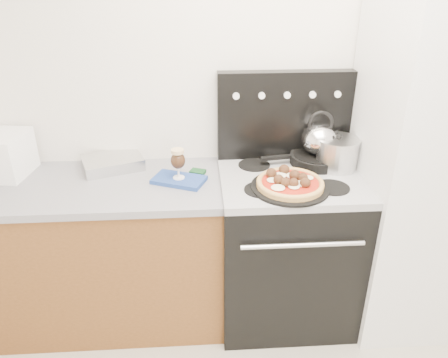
{
  "coord_description": "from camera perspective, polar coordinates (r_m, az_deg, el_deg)",
  "views": [
    {
      "loc": [
        -0.42,
        -0.9,
        1.95
      ],
      "look_at": [
        -0.29,
        1.05,
        0.98
      ],
      "focal_mm": 35.0,
      "sensor_mm": 36.0,
      "label": 1
    }
  ],
  "objects": [
    {
      "name": "base_cabinet",
      "position": [
        2.66,
        -16.46,
        -9.59
      ],
      "size": [
        1.45,
        0.6,
        0.86
      ],
      "primitive_type": "cube",
      "color": "brown",
      "rests_on": "ground"
    },
    {
      "name": "foil_sheet",
      "position": [
        2.55,
        -14.34,
        2.12
      ],
      "size": [
        0.38,
        0.33,
        0.06
      ],
      "primitive_type": "cube",
      "rotation": [
        0.0,
        0.0,
        0.35
      ],
      "color": "silver",
      "rests_on": "countertop"
    },
    {
      "name": "room_shell",
      "position": [
        1.45,
        13.55,
        -3.3
      ],
      "size": [
        3.52,
        3.01,
        2.52
      ],
      "color": "#BBB09B",
      "rests_on": "ground"
    },
    {
      "name": "stock_pot",
      "position": [
        2.49,
        14.53,
        3.17
      ],
      "size": [
        0.24,
        0.24,
        0.16
      ],
      "primitive_type": "cylinder",
      "rotation": [
        0.0,
        0.0,
        -0.08
      ],
      "color": "silver",
      "rests_on": "cooktop"
    },
    {
      "name": "tea_kettle",
      "position": [
        2.49,
        12.33,
        5.4
      ],
      "size": [
        0.23,
        0.23,
        0.21
      ],
      "primitive_type": null,
      "rotation": [
        0.0,
        0.0,
        0.23
      ],
      "color": "silver",
      "rests_on": "skillet"
    },
    {
      "name": "stove_body",
      "position": [
        2.61,
        8.02,
        -9.1
      ],
      "size": [
        0.76,
        0.65,
        0.88
      ],
      "primitive_type": "cube",
      "color": "black",
      "rests_on": "ground"
    },
    {
      "name": "beer_glass",
      "position": [
        2.29,
        -6.02,
        2.01
      ],
      "size": [
        0.1,
        0.1,
        0.17
      ],
      "primitive_type": null,
      "rotation": [
        0.0,
        0.0,
        -0.34
      ],
      "color": "#331E10",
      "rests_on": "oven_mitt"
    },
    {
      "name": "fridge",
      "position": [
        2.58,
        24.3,
        1.16
      ],
      "size": [
        0.64,
        0.68,
        1.9
      ],
      "primitive_type": "cube",
      "color": "silver",
      "rests_on": "ground"
    },
    {
      "name": "pizza_pan",
      "position": [
        2.24,
        8.59,
        -1.08
      ],
      "size": [
        0.44,
        0.44,
        0.01
      ],
      "primitive_type": "cylinder",
      "rotation": [
        0.0,
        0.0,
        0.1
      ],
      "color": "black",
      "rests_on": "cooktop"
    },
    {
      "name": "oven_mitt",
      "position": [
        2.33,
        -5.91,
        -0.12
      ],
      "size": [
        0.31,
        0.25,
        0.02
      ],
      "primitive_type": "cube",
      "rotation": [
        0.0,
        0.0,
        -0.4
      ],
      "color": "#244291",
      "rests_on": "countertop"
    },
    {
      "name": "skillet",
      "position": [
        2.54,
        12.05,
        2.58
      ],
      "size": [
        0.35,
        0.35,
        0.05
      ],
      "primitive_type": "cylinder",
      "rotation": [
        0.0,
        0.0,
        0.16
      ],
      "color": "black",
      "rests_on": "cooktop"
    },
    {
      "name": "pizza",
      "position": [
        2.22,
        8.65,
        -0.38
      ],
      "size": [
        0.38,
        0.38,
        0.05
      ],
      "primitive_type": null,
      "rotation": [
        0.0,
        0.0,
        -0.13
      ],
      "color": "gold",
      "rests_on": "pizza_pan"
    },
    {
      "name": "backguard",
      "position": [
        2.53,
        7.86,
        8.24
      ],
      "size": [
        0.76,
        0.08,
        0.5
      ],
      "primitive_type": "cube",
      "color": "black",
      "rests_on": "cooktop"
    },
    {
      "name": "countertop",
      "position": [
        2.43,
        -17.8,
        -0.97
      ],
      "size": [
        1.48,
        0.63,
        0.04
      ],
      "primitive_type": "cube",
      "color": "gray",
      "rests_on": "base_cabinet"
    },
    {
      "name": "cooktop",
      "position": [
        2.38,
        8.71,
        -0.04
      ],
      "size": [
        0.76,
        0.65,
        0.04
      ],
      "primitive_type": "cube",
      "color": "#ADADB2",
      "rests_on": "stove_body"
    }
  ]
}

